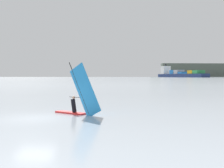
# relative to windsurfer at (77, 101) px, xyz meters

# --- Properties ---
(ground_plane) EXTENTS (4000.00, 4000.00, 0.00)m
(ground_plane) POSITION_rel_windsurfer_xyz_m (-2.46, -2.02, -0.99)
(ground_plane) COLOR #9EA8B2
(windsurfer) EXTENTS (3.84, 2.67, 4.08)m
(windsurfer) POSITION_rel_windsurfer_xyz_m (0.00, 0.00, 0.00)
(windsurfer) COLOR red
(windsurfer) RESTS_ON ground_plane
(cargo_ship) EXTENTS (94.96, 200.33, 37.00)m
(cargo_ship) POSITION_rel_windsurfer_xyz_m (132.20, 693.67, 7.58)
(cargo_ship) COLOR navy
(cargo_ship) RESTS_ON ground_plane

